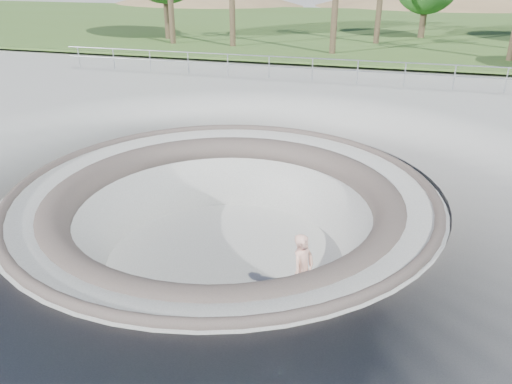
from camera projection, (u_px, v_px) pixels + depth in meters
ground at (224, 189)px, 12.10m from camera, size 180.00×180.00×0.00m
skate_bowl at (226, 254)px, 12.86m from camera, size 14.00×14.00×4.10m
grass_strip at (358, 26)px, 41.73m from camera, size 180.00×36.00×0.12m
distant_hills at (401, 67)px, 64.05m from camera, size 103.20×45.00×28.60m
safety_railing at (312, 69)px, 22.30m from camera, size 25.00×0.06×1.03m
skateboard at (301, 304)px, 10.97m from camera, size 0.76×0.45×0.08m
skater at (302, 271)px, 10.61m from camera, size 0.61×0.73×1.71m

